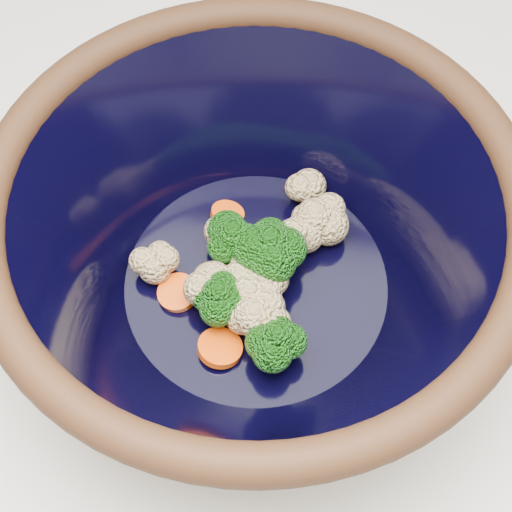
# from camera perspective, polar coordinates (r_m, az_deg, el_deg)

# --- Properties ---
(counter) EXTENTS (1.20, 1.20, 0.90)m
(counter) POSITION_cam_1_polar(r_m,az_deg,el_deg) (1.00, 2.74, -15.41)
(counter) COLOR white
(counter) RESTS_ON ground
(mixing_bowl) EXTENTS (0.44, 0.44, 0.16)m
(mixing_bowl) POSITION_cam_1_polar(r_m,az_deg,el_deg) (0.50, 0.00, 0.90)
(mixing_bowl) COLOR black
(mixing_bowl) RESTS_ON counter
(vegetable_pile) EXTENTS (0.15, 0.18, 0.06)m
(vegetable_pile) POSITION_cam_1_polar(r_m,az_deg,el_deg) (0.52, 0.05, -1.12)
(vegetable_pile) COLOR #608442
(vegetable_pile) RESTS_ON mixing_bowl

